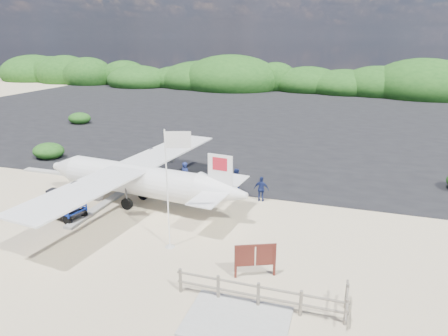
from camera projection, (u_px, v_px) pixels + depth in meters
The scene contains 13 objects.
ground at pixel (166, 225), 20.58m from camera, with size 160.00×160.00×0.00m, color beige.
asphalt_apron at pixel (274, 117), 47.73m from camera, with size 90.00×50.00×0.04m, color #B2B2B2, non-canonical shape.
lagoon at pixel (43, 195), 24.51m from camera, with size 9.00×7.00×0.40m, color #B2B2B2, non-canonical shape.
walkway_pad at pixel (237, 322), 13.57m from camera, with size 3.50×2.50×0.10m, color #B2B2B2, non-canonical shape.
vegetation_band at pixel (301, 91), 70.36m from camera, with size 124.00×8.00×4.40m, color #B2B2B2, non-canonical shape.
fence at pixel (258, 307), 14.33m from camera, with size 6.40×2.00×1.10m, color #B2B2B2, non-canonical shape.
baggage_cart at pixel (65, 217), 21.43m from camera, with size 2.51×1.43×1.25m, color #0B29AF, non-canonical shape.
flagpole at pixel (170, 247), 18.45m from camera, with size 1.11×0.46×5.55m, color white, non-canonical shape.
signboard at pixel (255, 276), 16.18m from camera, with size 1.79×0.17×1.48m, color #592219, non-canonical shape.
crew_a at pixel (185, 176), 24.86m from camera, with size 0.69×0.45×1.89m, color navy.
crew_b at pixel (236, 180), 24.61m from camera, with size 0.76×0.60×1.57m, color navy.
crew_c at pixel (261, 189), 23.32m from camera, with size 0.88×0.37×1.51m, color navy.
aircraft_large at pixel (414, 136), 38.97m from camera, with size 15.43×15.43×4.63m, color #B2B2B2, non-canonical shape.
Camera 1 is at (8.47, -16.84, 9.25)m, focal length 32.00 mm.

